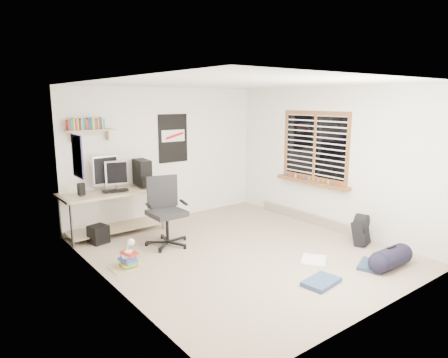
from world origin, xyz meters
TOP-DOWN VIEW (x-y plane):
  - floor at (0.00, 0.00)m, footprint 4.00×4.50m
  - ceiling at (0.00, 0.00)m, footprint 4.00×4.50m
  - back_wall at (0.00, 2.25)m, footprint 4.00×0.01m
  - left_wall at (-2.00, 0.00)m, footprint 0.01×4.50m
  - right_wall at (2.00, 0.00)m, footprint 0.01×4.50m
  - desk at (-1.21, 2.00)m, footprint 1.83×1.12m
  - monitor_left at (-1.30, 2.00)m, footprint 0.45×0.14m
  - monitor_right at (-1.15, 1.92)m, footprint 0.38×0.18m
  - pc_tower at (-0.63, 2.00)m, footprint 0.25×0.46m
  - keyboard at (-1.20, 1.84)m, footprint 0.44×0.24m
  - speaker_left at (-1.75, 1.89)m, footprint 0.11×0.11m
  - speaker_right at (-0.71, 1.78)m, footprint 0.09×0.09m
  - office_chair at (-0.76, 0.93)m, footprint 0.86×0.86m
  - wall_shelf at (-1.45, 2.14)m, footprint 0.80×0.22m
  - poster_back_wall at (0.15, 2.23)m, footprint 0.62×0.03m
  - poster_left_wall at (-1.99, 1.20)m, footprint 0.02×0.42m
  - window at (1.95, 0.30)m, footprint 0.10×1.50m
  - baseboard_heater at (1.96, 0.30)m, footprint 0.08×2.50m
  - backpack at (1.69, -0.93)m, footprint 0.35×0.30m
  - duffel_bag at (1.23, -1.71)m, footprint 0.29×0.29m
  - tshirt at (0.57, -0.93)m, footprint 0.52×0.50m
  - jeans_a at (0.09, -1.46)m, footprint 0.53×0.37m
  - jeans_b at (1.06, -1.55)m, footprint 0.52×0.46m
  - book_stack at (-1.63, 0.50)m, footprint 0.44×0.37m
  - desk_lamp at (-1.61, 0.48)m, footprint 0.13×0.19m
  - subwoofer at (-1.59, 1.69)m, footprint 0.32×0.32m

SIDE VIEW (x-z plane):
  - floor at x=0.00m, z-range -0.01..0.00m
  - tshirt at x=0.57m, z-range 0.00..0.04m
  - jeans_b at x=1.06m, z-range 0.00..0.05m
  - jeans_a at x=0.09m, z-range 0.00..0.06m
  - baseboard_heater at x=1.96m, z-range 0.00..0.18m
  - duffel_bag at x=1.23m, z-range -0.15..0.43m
  - subwoofer at x=-1.59m, z-range -0.01..0.29m
  - book_stack at x=-1.63m, z-range 0.01..0.29m
  - backpack at x=1.69m, z-range 0.00..0.40m
  - desk at x=-1.21m, z-range -0.02..0.75m
  - desk_lamp at x=-1.61m, z-range 0.29..0.47m
  - office_chair at x=-0.76m, z-range -0.06..1.04m
  - keyboard at x=-1.20m, z-range 0.78..0.80m
  - speaker_right at x=-0.71m, z-range 0.78..0.96m
  - speaker_left at x=-1.75m, z-range 0.78..0.97m
  - monitor_right at x=-1.15m, z-range 0.78..1.18m
  - pc_tower at x=-0.63m, z-range 0.78..1.24m
  - monitor_left at x=-1.30m, z-range 0.78..1.27m
  - back_wall at x=0.00m, z-range 0.00..2.50m
  - left_wall at x=-2.00m, z-range 0.00..2.50m
  - right_wall at x=2.00m, z-range 0.00..2.50m
  - window at x=1.95m, z-range 0.82..2.08m
  - poster_left_wall at x=-1.99m, z-range 1.20..1.80m
  - poster_back_wall at x=0.15m, z-range 1.09..2.01m
  - wall_shelf at x=-1.45m, z-range 1.66..1.90m
  - ceiling at x=0.00m, z-range 2.50..2.51m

